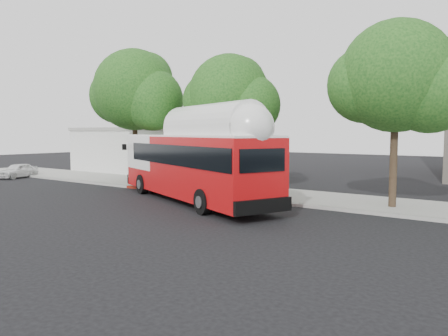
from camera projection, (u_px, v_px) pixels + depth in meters
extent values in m
plane|color=black|center=(176.00, 207.00, 22.08)|extent=(120.00, 120.00, 0.00)
cube|color=gray|center=(247.00, 192.00, 27.31)|extent=(60.00, 5.00, 0.15)
cube|color=gray|center=(222.00, 197.00, 25.22)|extent=(60.00, 0.30, 0.15)
cube|color=maroon|center=(183.00, 193.00, 26.98)|extent=(10.00, 0.32, 0.16)
cylinder|color=#2D2116|center=(135.00, 143.00, 31.56)|extent=(0.36, 0.36, 6.08)
sphere|color=#113D13|center=(134.00, 90.00, 31.25)|extent=(5.80, 5.80, 5.80)
sphere|color=#113D13|center=(152.00, 100.00, 30.53)|extent=(4.35, 4.35, 4.35)
cylinder|color=#2D2116|center=(229.00, 150.00, 27.28)|extent=(0.36, 0.36, 5.44)
sphere|color=#113D13|center=(229.00, 95.00, 27.00)|extent=(5.00, 5.00, 5.00)
sphere|color=#113D13|center=(249.00, 105.00, 26.41)|extent=(3.75, 3.75, 3.75)
cylinder|color=#2D2116|center=(394.00, 151.00, 21.22)|extent=(0.36, 0.36, 5.76)
sphere|color=#113D13|center=(396.00, 76.00, 20.93)|extent=(5.40, 5.40, 5.40)
sphere|color=#113D13|center=(430.00, 90.00, 20.28)|extent=(4.05, 4.05, 4.05)
cube|color=silver|center=(167.00, 151.00, 41.42)|extent=(16.00, 10.00, 4.00)
cube|color=gray|center=(166.00, 129.00, 41.25)|extent=(16.20, 10.20, 0.30)
cube|color=#B00C0E|center=(192.00, 166.00, 23.81)|extent=(13.19, 7.77, 3.17)
cube|color=black|center=(196.00, 154.00, 23.29)|extent=(12.01, 7.31, 1.04)
cube|color=white|center=(192.00, 136.00, 23.68)|extent=(13.15, 7.69, 0.11)
cube|color=white|center=(211.00, 130.00, 21.78)|extent=(7.30, 4.76, 0.60)
cube|color=black|center=(146.00, 180.00, 30.06)|extent=(1.58, 2.15, 0.07)
imported|color=navy|center=(146.00, 172.00, 30.02)|extent=(1.34, 1.98, 0.99)
imported|color=silver|center=(18.00, 171.00, 36.52)|extent=(3.87, 2.49, 1.23)
cylinder|color=red|center=(166.00, 162.00, 28.61)|extent=(0.11, 0.11, 3.76)
cube|color=black|center=(165.00, 132.00, 28.45)|extent=(0.05, 0.38, 0.23)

